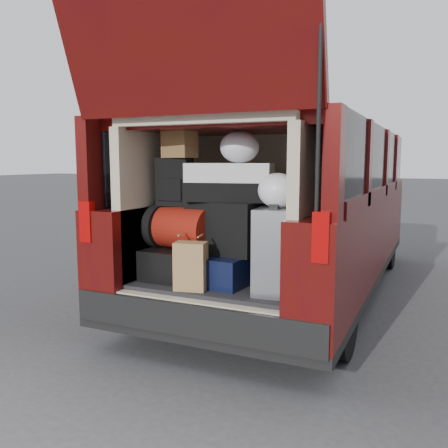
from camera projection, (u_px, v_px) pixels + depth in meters
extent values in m
plane|color=#333336|center=(213.00, 358.00, 3.53)|extent=(80.00, 80.00, 0.00)
cylinder|color=black|center=(150.00, 291.00, 4.19)|extent=(0.24, 0.64, 0.64)
cylinder|color=black|center=(336.00, 316.00, 3.51)|extent=(0.24, 0.64, 0.64)
cylinder|color=black|center=(271.00, 237.00, 7.16)|extent=(0.24, 0.64, 0.64)
cylinder|color=black|center=(385.00, 245.00, 6.48)|extent=(0.24, 0.64, 0.64)
cube|color=black|center=(293.00, 268.00, 5.37)|extent=(1.90, 4.85, 0.08)
cube|color=#49090C|center=(230.00, 225.00, 5.63)|extent=(0.33, 4.85, 0.80)
cube|color=#49090C|center=(366.00, 234.00, 4.98)|extent=(0.33, 4.85, 0.80)
cube|color=#49090C|center=(296.00, 136.00, 5.17)|extent=(1.82, 4.46, 0.10)
cube|color=black|center=(219.00, 163.00, 5.48)|extent=(0.12, 4.25, 0.68)
cube|color=black|center=(377.00, 163.00, 4.76)|extent=(0.12, 4.25, 0.68)
cube|color=black|center=(194.00, 318.00, 3.22)|extent=(1.86, 0.16, 0.22)
cube|color=#990505|center=(87.00, 222.00, 3.45)|extent=(0.10, 0.06, 0.30)
cube|color=#990505|center=(321.00, 237.00, 2.74)|extent=(0.10, 0.06, 0.30)
cube|color=black|center=(228.00, 282.00, 3.71)|extent=(1.24, 1.05, 0.06)
cube|color=beige|center=(155.00, 202.00, 3.90)|extent=(0.08, 1.05, 1.15)
cube|color=beige|center=(313.00, 208.00, 3.36)|extent=(0.08, 1.05, 1.15)
cube|color=beige|center=(254.00, 199.00, 4.13)|extent=(1.34, 0.06, 1.15)
cube|color=beige|center=(229.00, 124.00, 3.55)|extent=(1.34, 1.05, 0.06)
cube|color=#49090C|center=(178.00, 25.00, 2.82)|extent=(1.75, 0.38, 1.02)
cylinder|color=black|center=(318.00, 126.00, 2.61)|extent=(0.02, 0.90, 0.76)
cube|color=black|center=(228.00, 312.00, 3.74)|extent=(1.24, 1.05, 0.55)
cube|color=black|center=(181.00, 262.00, 3.74)|extent=(0.44, 0.60, 0.24)
cube|color=black|center=(225.00, 268.00, 3.55)|extent=(0.45, 0.53, 0.22)
cube|color=white|center=(276.00, 250.00, 3.27)|extent=(0.28, 0.42, 0.59)
cube|color=#AE804E|center=(191.00, 266.00, 3.34)|extent=(0.25, 0.18, 0.34)
cube|color=maroon|center=(182.00, 228.00, 3.65)|extent=(0.54, 0.39, 0.33)
cube|color=black|center=(226.00, 227.00, 3.57)|extent=(0.58, 0.39, 0.39)
cube|color=black|center=(175.00, 182.00, 3.68)|extent=(0.27, 0.18, 0.37)
cube|color=silver|center=(230.00, 182.00, 3.53)|extent=(0.68, 0.44, 0.28)
cube|color=brown|center=(180.00, 144.00, 3.61)|extent=(0.24, 0.21, 0.20)
ellipsoid|color=silver|center=(240.00, 147.00, 3.46)|extent=(0.34, 0.32, 0.23)
ellipsoid|color=silver|center=(278.00, 190.00, 3.22)|extent=(0.28, 0.26, 0.24)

